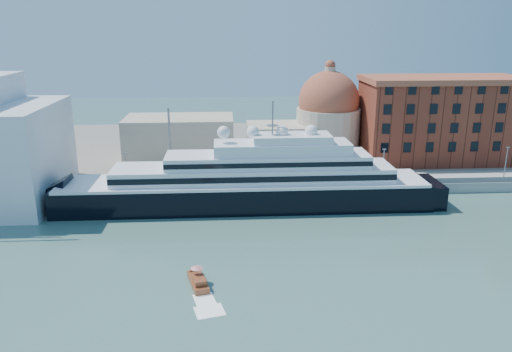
{
  "coord_description": "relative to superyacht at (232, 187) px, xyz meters",
  "views": [
    {
      "loc": [
        -7.14,
        -80.53,
        38.43
      ],
      "look_at": [
        -0.99,
        18.0,
        8.56
      ],
      "focal_mm": 35.0,
      "sensor_mm": 36.0,
      "label": 1
    }
  ],
  "objects": [
    {
      "name": "church",
      "position": [
        12.27,
        34.72,
        6.2
      ],
      "size": [
        66.0,
        18.0,
        25.5
      ],
      "color": "beige",
      "rests_on": "land"
    },
    {
      "name": "warehouse",
      "position": [
        57.88,
        29.0,
        9.08
      ],
      "size": [
        43.0,
        19.0,
        23.25
      ],
      "color": "maroon",
      "rests_on": "land"
    },
    {
      "name": "ground",
      "position": [
        5.88,
        -23.0,
        -4.71
      ],
      "size": [
        400.0,
        400.0,
        0.0
      ],
      "primitive_type": "plane",
      "color": "#355D58",
      "rests_on": "ground"
    },
    {
      "name": "quay",
      "position": [
        5.88,
        11.0,
        -3.46
      ],
      "size": [
        180.0,
        10.0,
        2.5
      ],
      "primitive_type": "cube",
      "color": "gray",
      "rests_on": "ground"
    },
    {
      "name": "land",
      "position": [
        5.88,
        52.0,
        -3.71
      ],
      "size": [
        260.0,
        72.0,
        2.0
      ],
      "primitive_type": "cube",
      "color": "slate",
      "rests_on": "ground"
    },
    {
      "name": "quay_fence",
      "position": [
        5.88,
        6.5,
        -1.61
      ],
      "size": [
        180.0,
        0.1,
        1.2
      ],
      "primitive_type": "cube",
      "color": "slate",
      "rests_on": "quay"
    },
    {
      "name": "water_taxi",
      "position": [
        -5.86,
        -34.42,
        -3.95
      ],
      "size": [
        3.84,
        7.05,
        3.18
      ],
      "rotation": [
        0.0,
        0.0,
        0.25
      ],
      "color": "brown",
      "rests_on": "ground"
    },
    {
      "name": "superyacht",
      "position": [
        0.0,
        0.0,
        0.0
      ],
      "size": [
        91.32,
        12.66,
        27.29
      ],
      "color": "black",
      "rests_on": "ground"
    },
    {
      "name": "service_barge",
      "position": [
        -27.33,
        -3.24,
        -3.88
      ],
      "size": [
        12.96,
        4.57,
        2.9
      ],
      "rotation": [
        0.0,
        0.0,
        0.02
      ],
      "color": "white",
      "rests_on": "ground"
    },
    {
      "name": "lamp_posts",
      "position": [
        -6.79,
        9.27,
        5.13
      ],
      "size": [
        120.8,
        2.4,
        18.0
      ],
      "color": "slate",
      "rests_on": "quay"
    }
  ]
}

